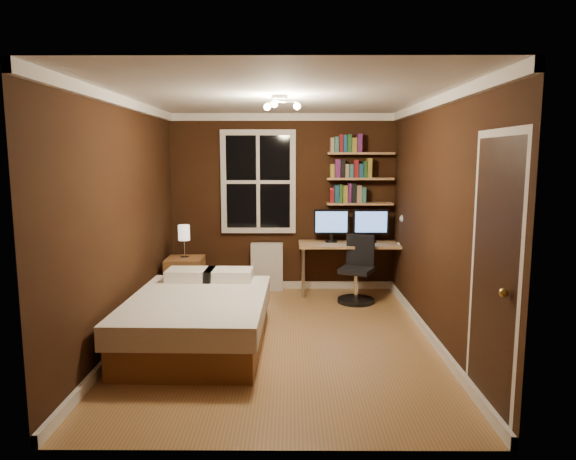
{
  "coord_description": "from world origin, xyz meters",
  "views": [
    {
      "loc": [
        0.11,
        -5.22,
        1.92
      ],
      "look_at": [
        0.08,
        0.45,
        1.09
      ],
      "focal_mm": 32.0,
      "sensor_mm": 36.0,
      "label": 1
    }
  ],
  "objects_px": {
    "monitor_left": "(331,226)",
    "office_chair": "(357,278)",
    "desk": "(353,247)",
    "monitor_right": "(371,226)",
    "radiator": "(267,267)",
    "bed": "(199,319)",
    "nightstand": "(185,280)",
    "bedside_lamp": "(184,241)",
    "desk_lamp": "(402,229)"
  },
  "relations": [
    {
      "from": "bed",
      "to": "desk",
      "type": "distance_m",
      "value": 2.72
    },
    {
      "from": "nightstand",
      "to": "office_chair",
      "type": "height_order",
      "value": "office_chair"
    },
    {
      "from": "bedside_lamp",
      "to": "office_chair",
      "type": "bearing_deg",
      "value": 0.08
    },
    {
      "from": "bedside_lamp",
      "to": "radiator",
      "type": "height_order",
      "value": "bedside_lamp"
    },
    {
      "from": "bed",
      "to": "bedside_lamp",
      "type": "xyz_separation_m",
      "value": [
        -0.46,
        1.58,
        0.53
      ]
    },
    {
      "from": "monitor_right",
      "to": "nightstand",
      "type": "bearing_deg",
      "value": -168.94
    },
    {
      "from": "office_chair",
      "to": "monitor_right",
      "type": "bearing_deg",
      "value": 87.29
    },
    {
      "from": "monitor_right",
      "to": "radiator",
      "type": "bearing_deg",
      "value": 175.76
    },
    {
      "from": "desk",
      "to": "monitor_left",
      "type": "relative_size",
      "value": 3.05
    },
    {
      "from": "radiator",
      "to": "desk",
      "type": "bearing_deg",
      "value": -8.64
    },
    {
      "from": "radiator",
      "to": "monitor_left",
      "type": "relative_size",
      "value": 1.38
    },
    {
      "from": "bed",
      "to": "office_chair",
      "type": "bearing_deg",
      "value": 42.15
    },
    {
      "from": "bed",
      "to": "nightstand",
      "type": "relative_size",
      "value": 3.23
    },
    {
      "from": "nightstand",
      "to": "desk_lamp",
      "type": "xyz_separation_m",
      "value": [
        2.9,
        0.27,
        0.64
      ]
    },
    {
      "from": "bed",
      "to": "desk",
      "type": "relative_size",
      "value": 1.26
    },
    {
      "from": "nightstand",
      "to": "desk",
      "type": "height_order",
      "value": "desk"
    },
    {
      "from": "office_chair",
      "to": "nightstand",
      "type": "bearing_deg",
      "value": -156.18
    },
    {
      "from": "radiator",
      "to": "desk",
      "type": "distance_m",
      "value": 1.26
    },
    {
      "from": "bed",
      "to": "monitor_left",
      "type": "xyz_separation_m",
      "value": [
        1.5,
        2.07,
        0.68
      ]
    },
    {
      "from": "nightstand",
      "to": "desk",
      "type": "xyz_separation_m",
      "value": [
        2.26,
        0.42,
        0.36
      ]
    },
    {
      "from": "bedside_lamp",
      "to": "desk",
      "type": "xyz_separation_m",
      "value": [
        2.26,
        0.42,
        -0.15
      ]
    },
    {
      "from": "radiator",
      "to": "office_chair",
      "type": "height_order",
      "value": "office_chair"
    },
    {
      "from": "nightstand",
      "to": "desk",
      "type": "distance_m",
      "value": 2.33
    },
    {
      "from": "desk",
      "to": "office_chair",
      "type": "bearing_deg",
      "value": -89.12
    },
    {
      "from": "monitor_right",
      "to": "desk_lamp",
      "type": "bearing_deg",
      "value": -29.57
    },
    {
      "from": "desk",
      "to": "monitor_left",
      "type": "bearing_deg",
      "value": 165.99
    },
    {
      "from": "desk",
      "to": "nightstand",
      "type": "bearing_deg",
      "value": -169.6
    },
    {
      "from": "nightstand",
      "to": "desk",
      "type": "bearing_deg",
      "value": 9.63
    },
    {
      "from": "nightstand",
      "to": "monitor_right",
      "type": "distance_m",
      "value": 2.64
    },
    {
      "from": "desk",
      "to": "monitor_left",
      "type": "xyz_separation_m",
      "value": [
        -0.3,
        0.08,
        0.29
      ]
    },
    {
      "from": "bedside_lamp",
      "to": "monitor_right",
      "type": "height_order",
      "value": "monitor_right"
    },
    {
      "from": "monitor_right",
      "to": "desk_lamp",
      "type": "distance_m",
      "value": 0.45
    },
    {
      "from": "desk",
      "to": "desk_lamp",
      "type": "distance_m",
      "value": 0.71
    },
    {
      "from": "radiator",
      "to": "desk",
      "type": "height_order",
      "value": "desk"
    },
    {
      "from": "desk",
      "to": "office_chair",
      "type": "distance_m",
      "value": 0.53
    },
    {
      "from": "radiator",
      "to": "monitor_right",
      "type": "distance_m",
      "value": 1.58
    },
    {
      "from": "bed",
      "to": "desk_lamp",
      "type": "relative_size",
      "value": 4.32
    },
    {
      "from": "desk",
      "to": "monitor_right",
      "type": "bearing_deg",
      "value": 16.88
    },
    {
      "from": "monitor_left",
      "to": "office_chair",
      "type": "xyz_separation_m",
      "value": [
        0.31,
        -0.49,
        -0.63
      ]
    },
    {
      "from": "bedside_lamp",
      "to": "desk_lamp",
      "type": "relative_size",
      "value": 0.99
    },
    {
      "from": "nightstand",
      "to": "monitor_right",
      "type": "relative_size",
      "value": 1.19
    },
    {
      "from": "radiator",
      "to": "office_chair",
      "type": "relative_size",
      "value": 0.78
    },
    {
      "from": "bed",
      "to": "desk_lamp",
      "type": "distance_m",
      "value": 3.14
    },
    {
      "from": "bed",
      "to": "monitor_right",
      "type": "height_order",
      "value": "monitor_right"
    },
    {
      "from": "nightstand",
      "to": "bed",
      "type": "bearing_deg",
      "value": -74.65
    },
    {
      "from": "bedside_lamp",
      "to": "monitor_left",
      "type": "distance_m",
      "value": 2.03
    },
    {
      "from": "radiator",
      "to": "office_chair",
      "type": "distance_m",
      "value": 1.35
    },
    {
      "from": "bed",
      "to": "monitor_right",
      "type": "distance_m",
      "value": 2.99
    },
    {
      "from": "nightstand",
      "to": "bedside_lamp",
      "type": "height_order",
      "value": "bedside_lamp"
    },
    {
      "from": "radiator",
      "to": "desk_lamp",
      "type": "relative_size",
      "value": 1.55
    }
  ]
}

